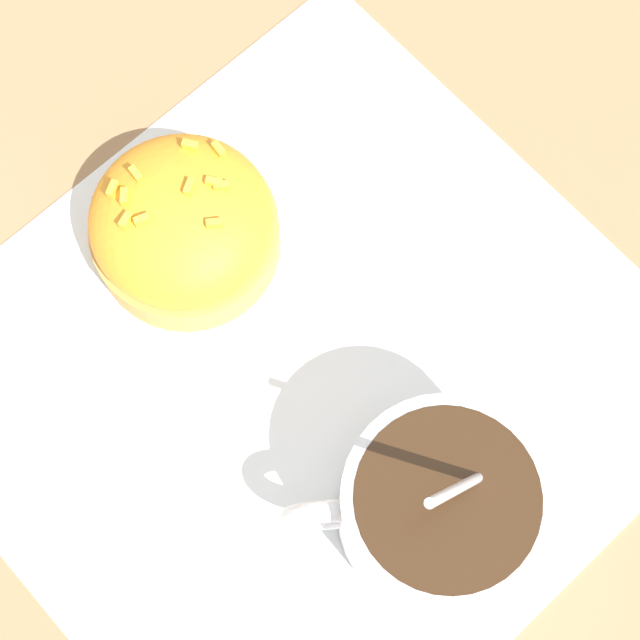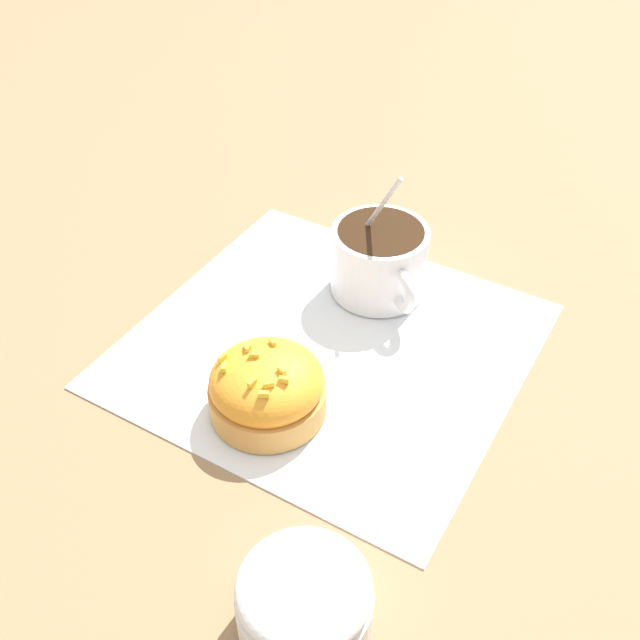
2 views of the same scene
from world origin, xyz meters
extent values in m
plane|color=#93704C|center=(0.00, 0.00, 0.00)|extent=(3.00, 3.00, 0.00)
cube|color=white|center=(0.00, 0.00, 0.00)|extent=(0.33, 0.34, 0.00)
cylinder|color=white|center=(-0.08, -0.01, 0.03)|extent=(0.08, 0.08, 0.06)
cylinder|color=#331E0F|center=(-0.08, -0.01, 0.06)|extent=(0.07, 0.07, 0.01)
torus|color=white|center=(-0.06, 0.03, 0.03)|extent=(0.03, 0.04, 0.04)
ellipsoid|color=silver|center=(-0.08, 0.01, 0.01)|extent=(0.02, 0.02, 0.01)
cylinder|color=silver|center=(-0.08, -0.02, 0.07)|extent=(0.00, 0.06, 0.11)
cylinder|color=#D19347|center=(0.08, 0.01, 0.01)|extent=(0.09, 0.09, 0.02)
ellipsoid|color=orange|center=(0.08, 0.01, 0.03)|extent=(0.08, 0.08, 0.04)
cube|color=yellow|center=(0.11, 0.02, 0.05)|extent=(0.01, 0.00, 0.00)
cube|color=yellow|center=(0.08, -0.01, 0.05)|extent=(0.01, 0.01, 0.00)
cube|color=yellow|center=(0.09, 0.00, 0.06)|extent=(0.01, 0.01, 0.00)
cube|color=yellow|center=(0.09, 0.02, 0.05)|extent=(0.00, 0.01, 0.00)
cube|color=yellow|center=(0.08, -0.01, 0.05)|extent=(0.01, 0.01, 0.00)
cube|color=yellow|center=(0.10, 0.03, 0.05)|extent=(0.01, 0.01, 0.00)
cube|color=yellow|center=(0.10, -0.02, 0.05)|extent=(0.01, 0.00, 0.00)
cube|color=yellow|center=(0.07, 0.00, 0.05)|extent=(0.01, 0.01, 0.00)
cube|color=yellow|center=(0.09, 0.03, 0.05)|extent=(0.01, 0.01, 0.00)
cube|color=yellow|center=(0.11, -0.01, 0.05)|extent=(0.01, 0.01, 0.00)
cube|color=yellow|center=(0.11, 0.03, 0.05)|extent=(0.01, 0.01, 0.00)
camera|label=1|loc=(-0.10, 0.06, 0.48)|focal=60.00mm
camera|label=2|loc=(0.36, 0.27, 0.42)|focal=42.00mm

